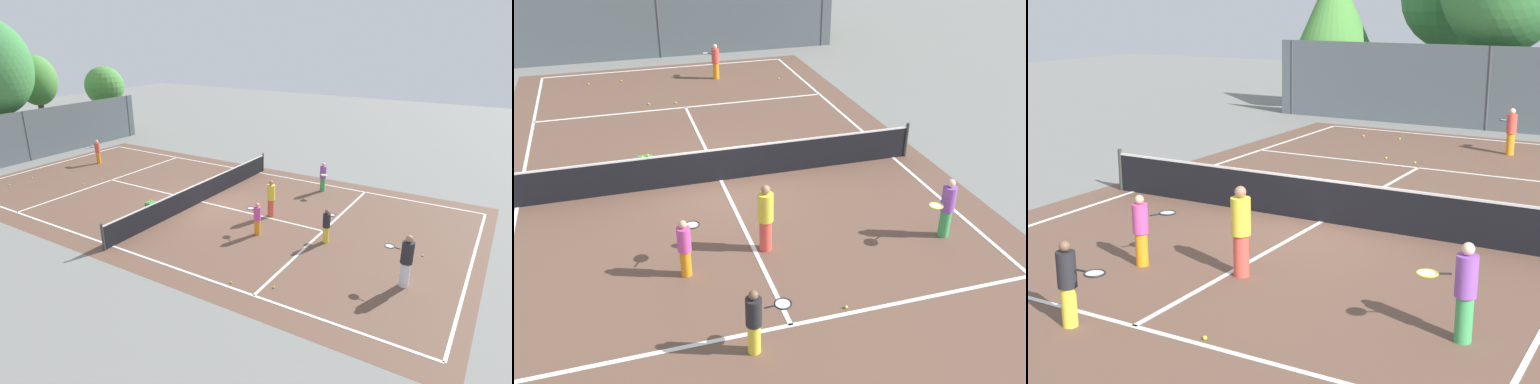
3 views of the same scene
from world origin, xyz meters
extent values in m
plane|color=slate|center=(0.00, 0.00, 0.00)|extent=(80.00, 80.00, 0.00)
cube|color=brown|center=(0.00, 0.00, 0.00)|extent=(13.00, 25.00, 0.00)
cube|color=white|center=(-5.50, 0.00, 0.01)|extent=(0.10, 24.00, 0.01)
cube|color=white|center=(5.50, 0.00, 0.01)|extent=(0.10, 24.00, 0.01)
cube|color=white|center=(0.00, 12.00, 0.01)|extent=(11.00, 0.10, 0.01)
cube|color=white|center=(0.00, -6.40, 0.01)|extent=(11.00, 0.10, 0.01)
cube|color=white|center=(0.00, 6.40, 0.01)|extent=(11.00, 0.10, 0.01)
cube|color=white|center=(0.00, 0.00, 0.01)|extent=(0.10, 12.80, 0.01)
cylinder|color=#333833|center=(5.90, 0.00, 0.55)|extent=(0.10, 0.10, 1.10)
cube|color=black|center=(0.00, 0.00, 0.47)|extent=(11.80, 0.03, 0.95)
cube|color=white|center=(0.00, 0.00, 0.97)|extent=(11.80, 0.04, 0.05)
cube|color=#515B60|center=(0.00, 14.00, 1.60)|extent=(18.00, 0.06, 3.20)
cylinder|color=#3F4447|center=(0.00, 14.00, 1.60)|extent=(0.12, 0.12, 3.20)
cylinder|color=#3F4447|center=(8.50, 14.00, 1.60)|extent=(0.12, 0.12, 3.20)
cylinder|color=brown|center=(-0.25, 16.26, 1.73)|extent=(0.45, 0.45, 3.46)
cylinder|color=brown|center=(3.31, 17.19, 1.65)|extent=(0.40, 0.40, 3.31)
cylinder|color=brown|center=(8.64, 16.56, 1.31)|extent=(0.39, 0.39, 2.62)
cylinder|color=brown|center=(-3.33, 19.65, 1.61)|extent=(0.31, 0.31, 3.21)
cylinder|color=orange|center=(1.90, 9.74, 0.35)|extent=(0.26, 0.26, 0.71)
cylinder|color=#E54C3F|center=(1.90, 9.74, 1.01)|extent=(0.32, 0.32, 0.62)
sphere|color=beige|center=(1.90, 9.74, 1.42)|extent=(0.19, 0.19, 0.19)
cylinder|color=black|center=(1.71, 9.99, 1.04)|extent=(0.15, 0.18, 0.03)
torus|color=black|center=(1.56, 10.18, 1.04)|extent=(0.46, 0.46, 0.03)
cylinder|color=silver|center=(1.56, 10.18, 1.04)|extent=(0.39, 0.39, 0.00)
cylinder|color=orange|center=(-1.67, -4.21, 0.32)|extent=(0.24, 0.24, 0.64)
cylinder|color=#D14799|center=(-1.67, -4.21, 0.92)|extent=(0.29, 0.29, 0.56)
sphere|color=tan|center=(-1.67, -4.21, 1.29)|extent=(0.17, 0.17, 0.17)
cylinder|color=black|center=(-1.52, -3.95, 0.95)|extent=(0.12, 0.19, 0.03)
torus|color=black|center=(-1.40, -3.73, 0.95)|extent=(0.45, 0.45, 0.03)
cylinder|color=silver|center=(-1.40, -3.73, 0.95)|extent=(0.38, 0.38, 0.00)
cylinder|color=yellow|center=(-0.86, -6.86, 0.32)|extent=(0.24, 0.24, 0.64)
cylinder|color=#232328|center=(-0.86, -6.86, 0.93)|extent=(0.30, 0.30, 0.56)
sphere|color=brown|center=(-0.86, -6.86, 1.29)|extent=(0.17, 0.17, 0.17)
cylinder|color=black|center=(-0.56, -6.85, 0.95)|extent=(0.20, 0.04, 0.03)
torus|color=black|center=(-0.31, -6.83, 0.95)|extent=(0.35, 0.35, 0.03)
cylinder|color=silver|center=(-0.31, -6.83, 0.95)|extent=(0.29, 0.29, 0.00)
cylinder|color=#3FA559|center=(4.55, -4.41, 0.36)|extent=(0.26, 0.26, 0.71)
cylinder|color=purple|center=(4.55, -4.41, 1.03)|extent=(0.33, 0.33, 0.62)
sphere|color=beige|center=(4.55, -4.41, 1.43)|extent=(0.19, 0.19, 0.19)
cylinder|color=black|center=(4.27, -4.56, 1.06)|extent=(0.19, 0.12, 0.03)
torus|color=yellow|center=(4.05, -4.67, 1.06)|extent=(0.44, 0.44, 0.03)
cylinder|color=silver|center=(4.05, -4.67, 1.06)|extent=(0.37, 0.37, 0.00)
cylinder|color=#E54C3F|center=(0.26, -3.74, 0.39)|extent=(0.29, 0.29, 0.78)
cylinder|color=yellow|center=(0.26, -3.74, 1.13)|extent=(0.36, 0.36, 0.69)
sphere|color=#A37556|center=(0.26, -3.74, 1.58)|extent=(0.21, 0.21, 0.21)
cube|color=green|center=(-1.98, 1.43, 0.18)|extent=(0.42, 0.36, 0.36)
sphere|color=#CCE533|center=(-2.06, 1.43, 0.39)|extent=(0.07, 0.07, 0.07)
sphere|color=#CCE533|center=(-1.89, 1.48, 0.39)|extent=(0.07, 0.07, 0.07)
sphere|color=#CCE533|center=(1.22, -6.24, 0.03)|extent=(0.07, 0.07, 0.07)
sphere|color=#CCE533|center=(-0.29, 6.95, 0.03)|extent=(0.07, 0.07, 0.07)
sphere|color=#CCE533|center=(-3.53, 10.42, 0.03)|extent=(0.07, 0.07, 0.07)
sphere|color=#CCE533|center=(-3.71, 1.65, 0.03)|extent=(0.07, 0.07, 0.07)
sphere|color=#CCE533|center=(4.72, 1.00, 0.03)|extent=(0.07, 0.07, 0.07)
sphere|color=#CCE533|center=(-2.15, 10.50, 0.03)|extent=(0.07, 0.07, 0.07)
sphere|color=#CCE533|center=(-1.32, 7.14, 0.03)|extent=(0.07, 0.07, 0.07)
sphere|color=#CCE533|center=(2.75, 0.36, 0.03)|extent=(0.07, 0.07, 0.07)
sphere|color=#CCE533|center=(4.52, 8.84, 0.03)|extent=(0.07, 0.07, 0.07)
camera|label=1|loc=(-15.23, -12.44, 7.68)|focal=30.05mm
camera|label=2|loc=(-2.78, -14.29, 7.45)|focal=39.61mm
camera|label=3|loc=(7.22, -14.45, 4.87)|focal=52.33mm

